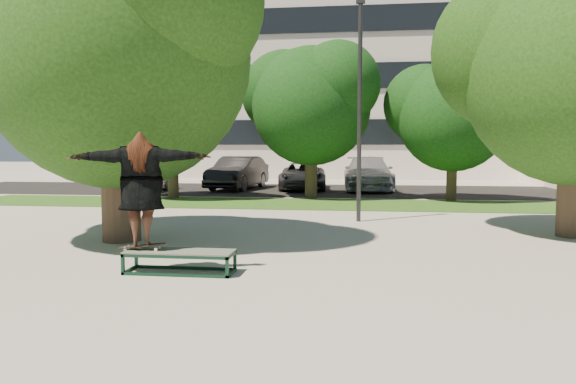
# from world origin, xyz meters

# --- Properties ---
(ground) EXTENTS (120.00, 120.00, 0.00)m
(ground) POSITION_xyz_m (0.00, 0.00, 0.00)
(ground) COLOR gray
(ground) RESTS_ON ground
(grass_strip) EXTENTS (30.00, 4.00, 0.02)m
(grass_strip) POSITION_xyz_m (1.00, 9.50, 0.01)
(grass_strip) COLOR #1A4A15
(grass_strip) RESTS_ON ground
(asphalt_strip) EXTENTS (40.00, 8.00, 0.01)m
(asphalt_strip) POSITION_xyz_m (0.00, 16.00, 0.01)
(asphalt_strip) COLOR black
(asphalt_strip) RESTS_ON ground
(tree_left) EXTENTS (6.96, 5.95, 7.12)m
(tree_left) POSITION_xyz_m (-4.29, 1.09, 4.42)
(tree_left) COLOR #38281E
(tree_left) RESTS_ON ground
(tree_right) EXTENTS (6.24, 5.33, 6.51)m
(tree_right) POSITION_xyz_m (5.92, 3.08, 4.09)
(tree_right) COLOR #38281E
(tree_right) RESTS_ON ground
(bg_tree_left) EXTENTS (5.28, 4.51, 5.77)m
(bg_tree_left) POSITION_xyz_m (-6.57, 11.07, 3.73)
(bg_tree_left) COLOR #38281E
(bg_tree_left) RESTS_ON ground
(bg_tree_mid) EXTENTS (5.76, 4.92, 6.24)m
(bg_tree_mid) POSITION_xyz_m (-1.08, 12.08, 4.02)
(bg_tree_mid) COLOR #38281E
(bg_tree_mid) RESTS_ON ground
(bg_tree_right) EXTENTS (5.04, 4.31, 5.43)m
(bg_tree_right) POSITION_xyz_m (4.43, 11.57, 3.49)
(bg_tree_right) COLOR #38281E
(bg_tree_right) RESTS_ON ground
(lamppost) EXTENTS (0.25, 0.15, 6.11)m
(lamppost) POSITION_xyz_m (1.00, 5.00, 3.15)
(lamppost) COLOR #2D2D30
(lamppost) RESTS_ON ground
(office_building) EXTENTS (30.00, 14.12, 16.00)m
(office_building) POSITION_xyz_m (-2.00, 31.98, 8.00)
(office_building) COLOR beige
(office_building) RESTS_ON ground
(grind_box) EXTENTS (1.80, 0.60, 0.38)m
(grind_box) POSITION_xyz_m (-1.89, -1.89, 0.19)
(grind_box) COLOR #113423
(grind_box) RESTS_ON ground
(skater_rig) EXTENTS (2.42, 1.21, 1.98)m
(skater_rig) POSITION_xyz_m (-2.54, -1.89, 1.40)
(skater_rig) COLOR white
(skater_rig) RESTS_ON grind_box
(bystander) EXTENTS (0.69, 0.52, 1.72)m
(bystander) POSITION_xyz_m (-4.39, 1.18, 0.86)
(bystander) COLOR #1A5064
(bystander) RESTS_ON ground
(car_silver_a) EXTENTS (2.08, 4.80, 1.61)m
(car_silver_a) POSITION_xyz_m (-8.96, 13.61, 0.81)
(car_silver_a) COLOR silver
(car_silver_a) RESTS_ON asphalt_strip
(car_dark) EXTENTS (2.32, 5.06, 1.61)m
(car_dark) POSITION_xyz_m (-5.00, 16.13, 0.80)
(car_dark) COLOR black
(car_dark) RESTS_ON asphalt_strip
(car_grey) EXTENTS (2.58, 4.91, 1.32)m
(car_grey) POSITION_xyz_m (-1.82, 16.37, 0.66)
(car_grey) COLOR #525257
(car_grey) RESTS_ON asphalt_strip
(car_silver_b) EXTENTS (2.52, 5.61, 1.60)m
(car_silver_b) POSITION_xyz_m (1.33, 16.50, 0.80)
(car_silver_b) COLOR #B8B9BD
(car_silver_b) RESTS_ON asphalt_strip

